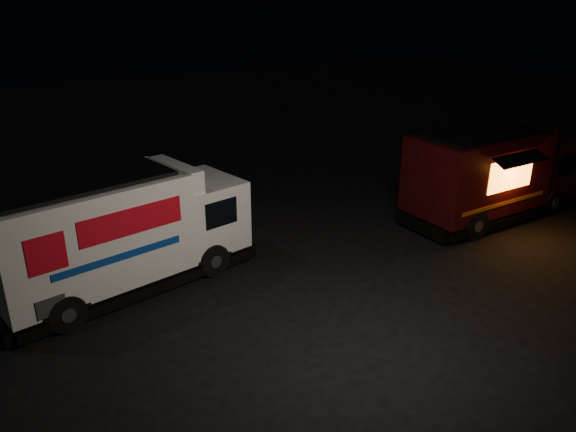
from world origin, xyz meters
The scene contains 3 objects.
ground centered at (0.00, 0.00, 0.00)m, with size 80.00×80.00×0.00m, color black.
white_truck centered at (-4.55, 2.30, 1.57)m, with size 6.94×2.37×3.15m, color white, non-canonical shape.
red_truck centered at (7.64, 0.93, 1.56)m, with size 6.70×2.47×3.12m, color black, non-canonical shape.
Camera 1 is at (-7.56, -11.30, 7.33)m, focal length 35.00 mm.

